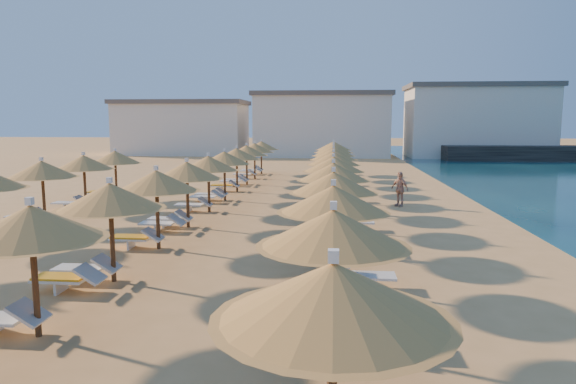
# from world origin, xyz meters

# --- Properties ---
(ground) EXTENTS (220.00, 220.00, 0.00)m
(ground) POSITION_xyz_m (0.00, 0.00, 0.00)
(ground) COLOR #E4A664
(ground) RESTS_ON ground
(hotel_blocks) EXTENTS (49.88, 10.44, 8.10)m
(hotel_blocks) POSITION_xyz_m (2.85, 44.75, 3.70)
(hotel_blocks) COLOR silver
(hotel_blocks) RESTS_ON ground
(parasol_row_east) EXTENTS (2.72, 39.58, 2.64)m
(parasol_row_east) POSITION_xyz_m (2.86, 4.93, 2.13)
(parasol_row_east) COLOR brown
(parasol_row_east) RESTS_ON ground
(parasol_row_west) EXTENTS (2.72, 39.58, 2.64)m
(parasol_row_west) POSITION_xyz_m (-2.64, 4.93, 2.13)
(parasol_row_west) COLOR brown
(parasol_row_west) RESTS_ON ground
(parasol_row_inland) EXTENTS (2.72, 19.47, 2.64)m
(parasol_row_inland) POSITION_xyz_m (-8.35, 1.58, 2.13)
(parasol_row_inland) COLOR brown
(parasol_row_inland) RESTS_ON ground
(loungers) EXTENTS (14.24, 37.49, 0.66)m
(loungers) POSITION_xyz_m (-1.25, 4.27, 0.34)
(loungers) COLOR white
(loungers) RESTS_ON ground
(beachgoer_a) EXTENTS (0.49, 0.66, 1.67)m
(beachgoer_a) POSITION_xyz_m (3.08, -0.17, 0.83)
(beachgoer_a) COLOR tan
(beachgoer_a) RESTS_ON ground
(beachgoer_c) EXTENTS (0.96, 0.98, 1.66)m
(beachgoer_c) POSITION_xyz_m (5.99, 8.90, 0.83)
(beachgoer_c) COLOR tan
(beachgoer_c) RESTS_ON ground
(beachgoer_b) EXTENTS (0.73, 0.86, 1.56)m
(beachgoer_b) POSITION_xyz_m (3.20, 6.94, 0.78)
(beachgoer_b) COLOR tan
(beachgoer_b) RESTS_ON ground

